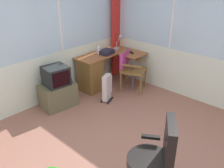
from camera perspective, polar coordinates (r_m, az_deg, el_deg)
ground at (r=3.51m, az=1.84°, el=-18.51°), size 5.79×5.46×0.06m
north_window_panel at (r=4.49m, az=-20.51°, el=9.12°), size 4.79×0.07×2.54m
east_window_panel at (r=4.79m, az=21.78°, el=9.86°), size 0.07×4.46×2.54m
curtain_corner at (r=5.78m, az=1.00°, el=13.60°), size 0.26×0.08×2.44m
desk at (r=5.22m, az=-4.51°, el=2.86°), size 1.37×0.97×0.74m
desk_lamp at (r=5.64m, az=2.04°, el=10.51°), size 0.23×0.20×0.33m
tv_remote at (r=5.38m, az=4.71°, el=7.45°), size 0.12×0.15×0.02m
spray_bottle at (r=5.25m, az=-3.17°, el=8.10°), size 0.06×0.06×0.22m
paper_tray at (r=5.29m, az=-1.30°, el=7.61°), size 0.33×0.27×0.09m
wooden_armchair at (r=5.19m, az=3.99°, el=4.56°), size 0.62×0.63×0.87m
office_chair at (r=2.72m, az=10.72°, el=-16.40°), size 0.61×0.60×1.04m
tv_on_stand at (r=4.66m, az=-12.81°, el=-1.17°), size 0.69×0.52×0.82m
space_heater at (r=4.79m, az=-1.14°, el=-0.81°), size 0.33×0.25×0.56m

